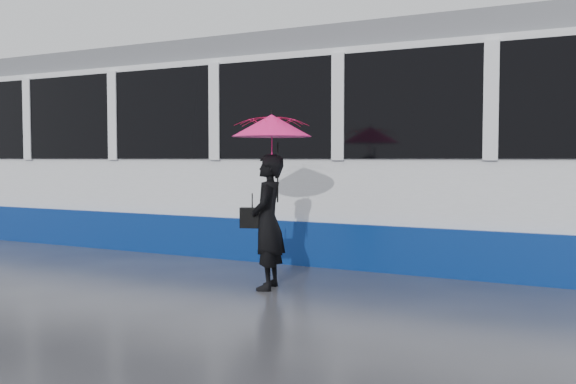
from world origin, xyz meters
The scene contains 6 objects.
ground centered at (0.00, 0.00, 0.00)m, with size 90.00×90.00×0.00m, color #29292E.
rails centered at (0.00, 2.50, 0.01)m, with size 34.00×1.51×0.02m.
tram centered at (-1.50, 2.50, 1.64)m, with size 26.00×2.56×3.35m.
woman centered at (-0.17, -0.36, 0.78)m, with size 0.57×0.37×1.55m, color black.
umbrella centered at (-0.12, -0.36, 1.70)m, with size 1.14×1.14×1.05m.
handbag centered at (-0.39, -0.34, 0.81)m, with size 0.30×0.20×0.42m.
Camera 1 is at (3.42, -6.75, 1.50)m, focal length 40.00 mm.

